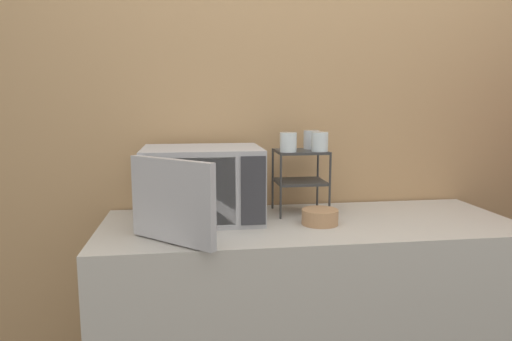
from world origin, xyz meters
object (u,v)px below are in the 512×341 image
Objects in this scene: bowl at (320,217)px; dish_rack at (300,168)px; microwave at (201,185)px; glass_back_right at (311,140)px; glass_front_right at (320,142)px; glass_front_left at (288,142)px.

dish_rack is at bearing 99.73° from bowl.
dish_rack is at bearing 10.14° from microwave.
dish_rack is at bearing -139.95° from glass_back_right.
glass_front_right reaches higher than bowl.
bowl is at bearing -14.54° from microwave.
dish_rack is 3.38× the size of glass_front_right.
glass_front_left is (0.38, 0.02, 0.17)m from microwave.
glass_front_left is at bearing -140.02° from glass_back_right.
glass_front_right is 0.34m from bowl.
glass_front_right is (0.01, -0.11, 0.00)m from glass_back_right.
microwave is 7.68× the size of glass_back_right.
glass_front_left reaches higher than dish_rack.
glass_front_right is at bearing 2.63° from microwave.
bowl is at bearing -96.19° from glass_back_right.
glass_front_right is (0.14, 0.00, 0.00)m from glass_front_left.
glass_front_left and glass_back_right have the same top height.
glass_back_right is at bearing 94.16° from glass_front_right.
glass_back_right is 0.11m from glass_front_right.
glass_front_right is at bearing -38.33° from dish_rack.
glass_front_right is at bearing -85.84° from glass_back_right.
bowl is at bearing -103.57° from glass_front_right.
microwave is 0.52m from bowl.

